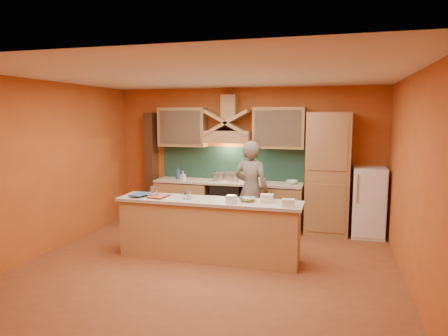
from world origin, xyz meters
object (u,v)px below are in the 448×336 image
(kitchen_scale, at_px, (231,200))
(mixing_bowl, at_px, (248,199))
(person, at_px, (251,190))
(fridge, at_px, (368,202))
(stove, at_px, (228,204))

(kitchen_scale, height_order, mixing_bowl, kitchen_scale)
(person, xyz_separation_m, kitchen_scale, (-0.02, -1.38, 0.10))
(fridge, height_order, person, person)
(fridge, bearing_deg, person, -161.66)
(mixing_bowl, bearing_deg, fridge, 44.72)
(fridge, height_order, kitchen_scale, fridge)
(person, relative_size, kitchen_scale, 13.48)
(stove, bearing_deg, mixing_bowl, -66.50)
(stove, relative_size, person, 0.50)
(fridge, distance_m, kitchen_scale, 2.96)
(stove, bearing_deg, kitchen_scale, -73.56)
(fridge, distance_m, mixing_bowl, 2.68)
(fridge, bearing_deg, kitchen_scale, -135.29)
(stove, distance_m, person, 1.03)
(stove, xyz_separation_m, person, (0.63, -0.69, 0.45))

